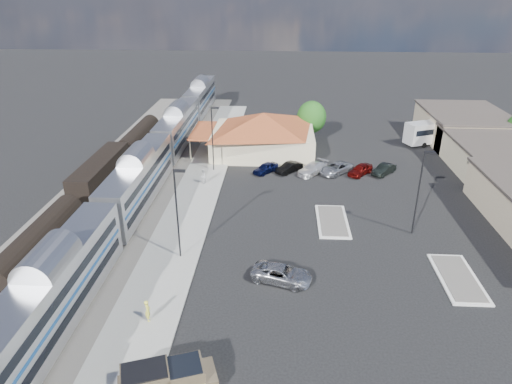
# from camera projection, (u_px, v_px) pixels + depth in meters

# --- Properties ---
(ground) EXTENTS (280.00, 280.00, 0.00)m
(ground) POSITION_uv_depth(u_px,v_px,m) (296.00, 230.00, 47.95)
(ground) COLOR black
(ground) RESTS_ON ground
(railbed) EXTENTS (16.00, 100.00, 0.12)m
(railbed) POSITION_uv_depth(u_px,v_px,m) (124.00, 193.00, 56.30)
(railbed) COLOR #4C4944
(railbed) RESTS_ON ground
(platform) EXTENTS (5.50, 92.00, 0.18)m
(platform) POSITION_uv_depth(u_px,v_px,m) (193.00, 201.00, 54.00)
(platform) COLOR gray
(platform) RESTS_ON ground
(passenger_train) EXTENTS (3.00, 104.00, 5.55)m
(passenger_train) POSITION_uv_depth(u_px,v_px,m) (139.00, 182.00, 52.34)
(passenger_train) COLOR silver
(passenger_train) RESTS_ON ground
(freight_cars) EXTENTS (2.80, 46.00, 4.00)m
(freight_cars) POSITION_uv_depth(u_px,v_px,m) (101.00, 175.00, 56.56)
(freight_cars) COLOR black
(freight_cars) RESTS_ON ground
(station_depot) EXTENTS (18.35, 12.24, 6.20)m
(station_depot) POSITION_uv_depth(u_px,v_px,m) (263.00, 133.00, 68.68)
(station_depot) COLOR #C0B18C
(station_depot) RESTS_ON ground
(traffic_island_south) EXTENTS (3.30, 7.50, 0.21)m
(traffic_island_south) POSITION_uv_depth(u_px,v_px,m) (332.00, 221.00, 49.51)
(traffic_island_south) COLOR silver
(traffic_island_south) RESTS_ON ground
(traffic_island_north) EXTENTS (3.30, 7.50, 0.21)m
(traffic_island_north) POSITION_uv_depth(u_px,v_px,m) (458.00, 278.00, 39.90)
(traffic_island_north) COLOR silver
(traffic_island_north) RESTS_ON ground
(lamp_plat_s) EXTENTS (1.08, 0.25, 9.00)m
(lamp_plat_s) POSITION_uv_depth(u_px,v_px,m) (178.00, 207.00, 40.86)
(lamp_plat_s) COLOR black
(lamp_plat_s) RESTS_ON ground
(lamp_plat_n) EXTENTS (1.08, 0.25, 9.00)m
(lamp_plat_n) POSITION_uv_depth(u_px,v_px,m) (213.00, 134.00, 60.83)
(lamp_plat_n) COLOR black
(lamp_plat_n) RESTS_ON ground
(lamp_lot) EXTENTS (1.08, 0.25, 9.00)m
(lamp_lot) POSITION_uv_depth(u_px,v_px,m) (420.00, 186.00, 45.09)
(lamp_lot) COLOR black
(lamp_lot) RESTS_ON ground
(tree_depot) EXTENTS (4.71, 4.71, 6.63)m
(tree_depot) POSITION_uv_depth(u_px,v_px,m) (312.00, 117.00, 73.35)
(tree_depot) COLOR #382314
(tree_depot) RESTS_ON ground
(pickup_truck) EXTENTS (6.45, 4.08, 2.10)m
(pickup_truck) POSITION_uv_depth(u_px,v_px,m) (168.00, 380.00, 28.54)
(pickup_truck) COLOR tan
(pickup_truck) RESTS_ON ground
(suv) EXTENTS (5.74, 3.82, 1.47)m
(suv) POSITION_uv_depth(u_px,v_px,m) (282.00, 274.00, 39.38)
(suv) COLOR #A7A8AF
(suv) RESTS_ON ground
(coach_bus) EXTENTS (11.71, 6.95, 3.74)m
(coach_bus) POSITION_uv_depth(u_px,v_px,m) (439.00, 130.00, 73.10)
(coach_bus) COLOR white
(coach_bus) RESTS_ON ground
(person_a) EXTENTS (0.63, 0.77, 1.80)m
(person_a) POSITION_uv_depth(u_px,v_px,m) (148.00, 310.00, 34.46)
(person_a) COLOR #D7D443
(person_a) RESTS_ON platform
(person_b) EXTENTS (0.89, 1.05, 1.90)m
(person_b) POSITION_uv_depth(u_px,v_px,m) (203.00, 176.00, 58.29)
(person_b) COLOR silver
(person_b) RESTS_ON platform
(parked_car_a) EXTENTS (3.78, 4.10, 1.36)m
(parked_car_a) POSITION_uv_depth(u_px,v_px,m) (266.00, 168.00, 62.19)
(parked_car_a) COLOR #0B1138
(parked_car_a) RESTS_ON ground
(parked_car_b) EXTENTS (3.89, 3.98, 1.36)m
(parked_car_b) POSITION_uv_depth(u_px,v_px,m) (289.00, 168.00, 62.30)
(parked_car_b) COLOR black
(parked_car_b) RESTS_ON ground
(parked_car_c) EXTENTS (4.84, 5.31, 1.49)m
(parked_car_c) POSITION_uv_depth(u_px,v_px,m) (313.00, 169.00, 61.83)
(parked_car_c) COLOR silver
(parked_car_c) RESTS_ON ground
(parked_car_d) EXTENTS (5.42, 5.39, 1.46)m
(parked_car_d) POSITION_uv_depth(u_px,v_px,m) (336.00, 168.00, 61.94)
(parked_car_d) COLOR #9B9FA4
(parked_car_d) RESTS_ON ground
(parked_car_e) EXTENTS (4.07, 4.42, 1.46)m
(parked_car_e) POSITION_uv_depth(u_px,v_px,m) (360.00, 170.00, 61.49)
(parked_car_e) COLOR maroon
(parked_car_e) RESTS_ON ground
(parked_car_f) EXTENTS (3.86, 4.16, 1.39)m
(parked_car_f) POSITION_uv_depth(u_px,v_px,m) (384.00, 170.00, 61.61)
(parked_car_f) COLOR black
(parked_car_f) RESTS_ON ground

